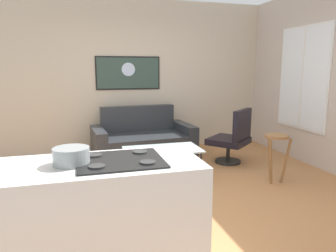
% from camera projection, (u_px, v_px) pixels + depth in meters
% --- Properties ---
extents(ground, '(6.40, 6.40, 0.04)m').
position_uv_depth(ground, '(166.00, 197.00, 3.88)').
color(ground, '#B67947').
extents(back_wall, '(6.40, 0.05, 2.80)m').
position_uv_depth(back_wall, '(131.00, 76.00, 5.92)').
color(back_wall, beige).
rests_on(back_wall, ground).
extents(right_wall, '(0.05, 6.40, 2.80)m').
position_uv_depth(right_wall, '(333.00, 78.00, 4.61)').
color(right_wall, beige).
rests_on(right_wall, ground).
extents(couch, '(1.78, 1.03, 0.87)m').
position_uv_depth(couch, '(143.00, 141.00, 5.55)').
color(couch, '#282B2F').
rests_on(couch, ground).
extents(coffee_table, '(1.06, 0.60, 0.44)m').
position_uv_depth(coffee_table, '(162.00, 151.00, 4.38)').
color(coffee_table, silver).
rests_on(coffee_table, ground).
extents(armchair, '(0.83, 0.83, 0.90)m').
position_uv_depth(armchair, '(233.00, 138.00, 5.12)').
color(armchair, black).
rests_on(armchair, ground).
extents(bar_stool, '(0.36, 0.36, 0.66)m').
position_uv_depth(bar_stool, '(276.00, 146.00, 4.25)').
color(bar_stool, brown).
rests_on(bar_stool, ground).
extents(kitchen_counter, '(1.78, 0.67, 0.92)m').
position_uv_depth(kitchen_counter, '(77.00, 225.00, 2.24)').
color(kitchen_counter, silver).
rests_on(kitchen_counter, ground).
extents(mixing_bowl, '(0.25, 0.25, 0.12)m').
position_uv_depth(mixing_bowl, '(71.00, 156.00, 2.15)').
color(mixing_bowl, gray).
rests_on(mixing_bowl, kitchen_counter).
extents(wall_painting, '(1.20, 0.03, 0.61)m').
position_uv_depth(wall_painting, '(128.00, 73.00, 5.85)').
color(wall_painting, black).
extents(window, '(0.03, 1.18, 1.69)m').
position_uv_depth(window, '(303.00, 78.00, 5.17)').
color(window, silver).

